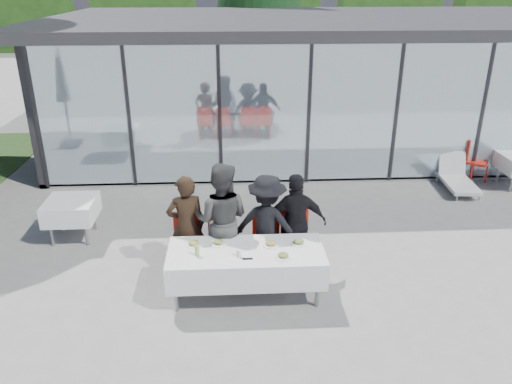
% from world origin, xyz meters
% --- Properties ---
extents(ground, '(90.00, 90.00, 0.00)m').
position_xyz_m(ground, '(0.00, 0.00, 0.00)').
color(ground, gray).
rests_on(ground, ground).
extents(pavilion, '(14.80, 8.80, 3.44)m').
position_xyz_m(pavilion, '(2.00, 8.16, 2.15)').
color(pavilion, gray).
rests_on(pavilion, ground).
extents(treeline, '(62.50, 2.00, 4.40)m').
position_xyz_m(treeline, '(-2.00, 28.00, 2.20)').
color(treeline, '#193912').
rests_on(treeline, ground).
extents(dining_table, '(2.26, 0.96, 0.75)m').
position_xyz_m(dining_table, '(-0.51, -0.32, 0.54)').
color(dining_table, white).
rests_on(dining_table, ground).
extents(diner_a, '(0.73, 0.73, 1.65)m').
position_xyz_m(diner_a, '(-1.41, 0.36, 0.83)').
color(diner_a, black).
rests_on(diner_a, ground).
extents(diner_chair_a, '(0.44, 0.44, 0.97)m').
position_xyz_m(diner_chair_a, '(-1.41, 0.43, 0.54)').
color(diner_chair_a, red).
rests_on(diner_chair_a, ground).
extents(diner_b, '(1.06, 1.06, 1.84)m').
position_xyz_m(diner_b, '(-0.86, 0.36, 0.92)').
color(diner_b, '#474747').
rests_on(diner_b, ground).
extents(diner_chair_b, '(0.44, 0.44, 0.97)m').
position_xyz_m(diner_chair_b, '(-0.86, 0.43, 0.54)').
color(diner_chair_b, red).
rests_on(diner_chair_b, ground).
extents(diner_c, '(1.33, 1.33, 1.63)m').
position_xyz_m(diner_c, '(-0.16, 0.36, 0.81)').
color(diner_c, black).
rests_on(diner_c, ground).
extents(diner_chair_c, '(0.44, 0.44, 0.97)m').
position_xyz_m(diner_chair_c, '(-0.16, 0.43, 0.54)').
color(diner_chair_c, red).
rests_on(diner_chair_c, ground).
extents(diner_d, '(0.99, 0.99, 1.64)m').
position_xyz_m(diner_d, '(0.30, 0.36, 0.82)').
color(diner_d, black).
rests_on(diner_d, ground).
extents(diner_chair_d, '(0.44, 0.44, 0.97)m').
position_xyz_m(diner_chair_d, '(0.30, 0.43, 0.54)').
color(diner_chair_d, red).
rests_on(diner_chair_d, ground).
extents(plate_a, '(0.24, 0.24, 0.07)m').
position_xyz_m(plate_a, '(-1.27, -0.13, 0.78)').
color(plate_a, white).
rests_on(plate_a, dining_table).
extents(plate_b, '(0.24, 0.24, 0.07)m').
position_xyz_m(plate_b, '(-0.91, -0.11, 0.78)').
color(plate_b, white).
rests_on(plate_b, dining_table).
extents(plate_c, '(0.24, 0.24, 0.07)m').
position_xyz_m(plate_c, '(-0.14, -0.20, 0.78)').
color(plate_c, white).
rests_on(plate_c, dining_table).
extents(plate_d, '(0.24, 0.24, 0.07)m').
position_xyz_m(plate_d, '(0.28, -0.17, 0.78)').
color(plate_d, white).
rests_on(plate_d, dining_table).
extents(plate_extra, '(0.24, 0.24, 0.07)m').
position_xyz_m(plate_extra, '(0.00, -0.55, 0.78)').
color(plate_extra, white).
rests_on(plate_extra, dining_table).
extents(juice_bottle, '(0.06, 0.06, 0.15)m').
position_xyz_m(juice_bottle, '(-1.20, -0.43, 0.83)').
color(juice_bottle, '#98BA4D').
rests_on(juice_bottle, dining_table).
extents(drinking_glasses, '(0.07, 0.07, 0.10)m').
position_xyz_m(drinking_glasses, '(-0.62, -0.48, 0.80)').
color(drinking_glasses, silver).
rests_on(drinking_glasses, dining_table).
extents(folded_eyeglasses, '(0.14, 0.03, 0.01)m').
position_xyz_m(folded_eyeglasses, '(-0.50, -0.57, 0.76)').
color(folded_eyeglasses, black).
rests_on(folded_eyeglasses, dining_table).
extents(spare_table_left, '(0.86, 0.86, 0.74)m').
position_xyz_m(spare_table_left, '(-3.56, 1.64, 0.55)').
color(spare_table_left, white).
rests_on(spare_table_left, ground).
extents(spare_chair_a, '(0.61, 0.61, 0.97)m').
position_xyz_m(spare_chair_a, '(4.92, 4.04, 0.54)').
color(spare_chair_a, red).
rests_on(spare_chair_a, ground).
extents(spare_chair_b, '(0.54, 0.54, 0.97)m').
position_xyz_m(spare_chair_b, '(4.73, 4.25, 0.54)').
color(spare_chair_b, red).
rests_on(spare_chair_b, ground).
extents(lounger, '(0.71, 1.38, 0.72)m').
position_xyz_m(lounger, '(4.35, 3.56, 0.26)').
color(lounger, silver).
rests_on(lounger, ground).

